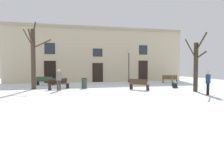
% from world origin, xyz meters
% --- Properties ---
extents(ground_plane, '(36.11, 36.11, 0.00)m').
position_xyz_m(ground_plane, '(0.00, 0.00, 0.00)').
color(ground_plane, white).
extents(building_facade, '(22.57, 0.60, 6.98)m').
position_xyz_m(building_facade, '(-0.00, 8.82, 3.55)').
color(building_facade, beige).
rests_on(building_facade, ground).
extents(tree_right_of_center, '(2.09, 1.42, 5.60)m').
position_xyz_m(tree_right_of_center, '(-6.75, 2.17, 2.75)').
color(tree_right_of_center, '#423326').
rests_on(tree_right_of_center, ground).
extents(tree_foreground, '(1.92, 1.95, 4.43)m').
position_xyz_m(tree_foreground, '(5.75, -2.23, 2.09)').
color(tree_foreground, '#382B1E').
rests_on(tree_foreground, ground).
extents(streetlamp, '(0.30, 0.30, 4.05)m').
position_xyz_m(streetlamp, '(3.37, 7.14, 2.47)').
color(streetlamp, black).
rests_on(streetlamp, ground).
extents(litter_bin, '(0.50, 0.50, 0.92)m').
position_xyz_m(litter_bin, '(-2.49, 1.91, 0.46)').
color(litter_bin, '#2D3D2D').
rests_on(litter_bin, ground).
extents(bench_near_lamp, '(1.79, 1.42, 0.93)m').
position_xyz_m(bench_near_lamp, '(-4.70, 1.77, 0.49)').
color(bench_near_lamp, '#3D2819').
rests_on(bench_near_lamp, ground).
extents(bench_back_to_back_right, '(1.45, 1.60, 0.92)m').
position_xyz_m(bench_back_to_back_right, '(1.83, -0.25, 0.47)').
color(bench_back_to_back_right, '#3D2819').
rests_on(bench_back_to_back_right, ground).
extents(bench_far_corner, '(1.84, 1.09, 0.91)m').
position_xyz_m(bench_far_corner, '(-6.25, 5.66, 0.46)').
color(bench_far_corner, '#2D4C33').
rests_on(bench_far_corner, ground).
extents(bench_near_center_tree, '(1.29, 1.80, 0.89)m').
position_xyz_m(bench_near_center_tree, '(5.88, 1.14, 0.45)').
color(bench_near_center_tree, '#2D4C33').
rests_on(bench_near_center_tree, ground).
extents(bench_by_litter_bin, '(1.65, 1.36, 0.92)m').
position_xyz_m(bench_by_litter_bin, '(7.95, 5.45, 0.47)').
color(bench_by_litter_bin, brown).
rests_on(bench_by_litter_bin, ground).
extents(person_by_shop_door, '(0.44, 0.40, 1.66)m').
position_xyz_m(person_by_shop_door, '(5.35, -4.04, 0.92)').
color(person_by_shop_door, black).
rests_on(person_by_shop_door, ground).
extents(person_near_bench, '(0.42, 0.31, 1.73)m').
position_xyz_m(person_near_bench, '(-4.62, 0.72, 0.96)').
color(person_near_bench, '#403D3A').
rests_on(person_near_bench, ground).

